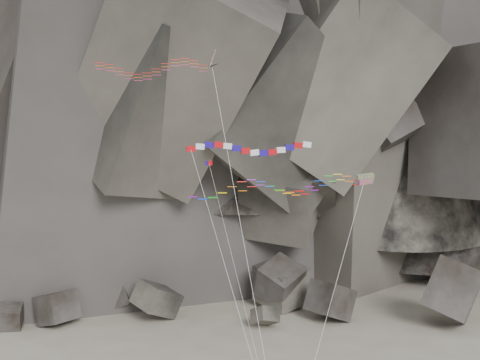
{
  "coord_description": "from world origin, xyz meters",
  "views": [
    {
      "loc": [
        -3.47,
        -48.23,
        24.79
      ],
      "look_at": [
        -0.98,
        6.0,
        21.21
      ],
      "focal_mm": 45.0,
      "sensor_mm": 36.0,
      "label": 1
    }
  ],
  "objects_px": {
    "parafoil_kite": "(273,186)",
    "pennant_kite": "(221,213)",
    "delta_kite": "(148,68)",
    "banner_kite": "(250,149)"
  },
  "relations": [
    {
      "from": "delta_kite",
      "to": "pennant_kite",
      "type": "bearing_deg",
      "value": 14.26
    },
    {
      "from": "delta_kite",
      "to": "pennant_kite",
      "type": "height_order",
      "value": "delta_kite"
    },
    {
      "from": "parafoil_kite",
      "to": "pennant_kite",
      "type": "bearing_deg",
      "value": 129.55
    },
    {
      "from": "pennant_kite",
      "to": "parafoil_kite",
      "type": "bearing_deg",
      "value": -20.99
    },
    {
      "from": "parafoil_kite",
      "to": "pennant_kite",
      "type": "height_order",
      "value": "pennant_kite"
    },
    {
      "from": "delta_kite",
      "to": "banner_kite",
      "type": "xyz_separation_m",
      "value": [
        8.22,
        3.46,
        -6.48
      ]
    },
    {
      "from": "banner_kite",
      "to": "parafoil_kite",
      "type": "xyz_separation_m",
      "value": [
        1.56,
        -4.74,
        -2.84
      ]
    },
    {
      "from": "delta_kite",
      "to": "pennant_kite",
      "type": "distance_m",
      "value": 13.19
    },
    {
      "from": "pennant_kite",
      "to": "delta_kite",
      "type": "bearing_deg",
      "value": -145.74
    },
    {
      "from": "delta_kite",
      "to": "parafoil_kite",
      "type": "distance_m",
      "value": 13.57
    }
  ]
}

